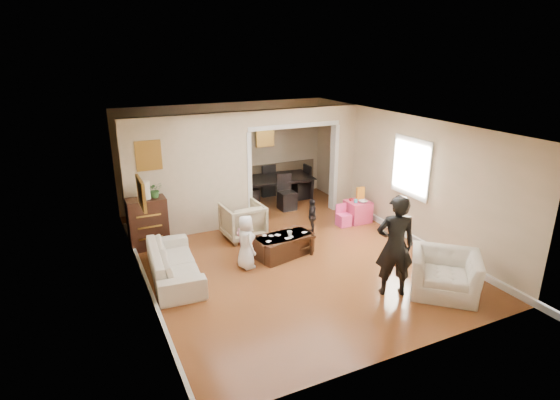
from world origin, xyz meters
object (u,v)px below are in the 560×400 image
armchair_back (243,221)px  dresser (148,223)px  play_table (358,211)px  adult_person (395,246)px  child_toddler (312,216)px  dining_table (276,190)px  coffee_cup (290,233)px  coffee_table (284,245)px  cyan_cup (356,201)px  child_kneel_b (245,236)px  armchair_front (445,274)px  sofa (174,263)px  child_kneel_a (246,242)px  table_lamp (145,190)px

armchair_back → dresser: dresser is taller
play_table → adult_person: bearing=-114.9°
child_toddler → dining_table: bearing=-148.8°
armchair_back → coffee_cup: size_ratio=8.21×
coffee_table → cyan_cup: cyan_cup is taller
play_table → child_kneel_b: child_kneel_b is taller
play_table → adult_person: 3.33m
armchair_front → cyan_cup: size_ratio=13.44×
armchair_back → coffee_table: (0.41, -1.18, -0.17)m
coffee_cup → child_kneel_b: bearing=156.4°
child_kneel_b → sofa: bearing=66.6°
dining_table → child_toddler: child_toddler is taller
adult_person → coffee_table: bearing=-40.5°
coffee_cup → play_table: 2.47m
dresser → adult_person: 4.90m
adult_person → child_kneel_a: size_ratio=1.69×
cyan_cup → child_kneel_a: size_ratio=0.08×
armchair_back → child_toddler: (1.46, -0.43, 0.02)m
play_table → adult_person: adult_person is taller
cyan_cup → child_kneel_b: child_kneel_b is taller
armchair_front → table_lamp: bearing=178.5°
play_table → child_kneel_b: (-3.07, -0.61, 0.17)m
armchair_front → coffee_table: armchair_front is taller
sofa → table_lamp: table_lamp is taller
child_kneel_b → child_toddler: 1.81m
cyan_cup → dresser: bearing=171.6°
adult_person → coffee_cup: bearing=-42.3°
sofa → armchair_back: bearing=-52.2°
play_table → cyan_cup: bearing=-153.4°
child_kneel_b → coffee_cup: bearing=-147.7°
armchair_back → child_toddler: child_toddler is taller
coffee_cup → child_kneel_a: child_kneel_a is taller
play_table → dining_table: bearing=118.3°
coffee_table → child_kneel_b: 0.79m
armchair_front → child_kneel_b: 3.68m
cyan_cup → child_toddler: (-1.22, -0.11, -0.14)m
coffee_table → child_toddler: size_ratio=1.40×
dresser → coffee_cup: size_ratio=10.27×
adult_person → armchair_front: bearing=179.6°
table_lamp → child_kneel_a: bearing=-48.9°
adult_person → dining_table: bearing=-69.0°
dresser → child_toddler: (3.37, -0.78, -0.13)m
child_kneel_b → dresser: bearing=18.6°
coffee_table → cyan_cup: (2.27, 0.86, 0.33)m
armchair_back → child_kneel_a: child_kneel_a is taller
dining_table → play_table: bearing=-56.5°
dresser → play_table: bearing=-7.6°
table_lamp → dining_table: table_lamp is taller
child_kneel_b → dining_table: bearing=-69.6°
coffee_cup → table_lamp: bearing=146.8°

